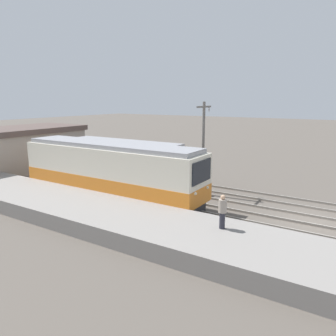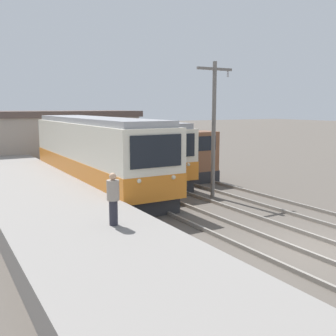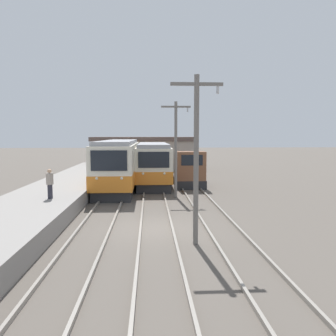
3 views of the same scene
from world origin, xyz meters
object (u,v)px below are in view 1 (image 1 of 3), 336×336
object	(u,v)px
commuter_train_left	(110,173)
shunting_locomotive	(157,167)
person_on_platform	(222,210)
commuter_train_center	(122,166)
catenary_mast_mid	(203,145)

from	to	relation	value
commuter_train_left	shunting_locomotive	size ratio (longest dim) A/B	2.97
shunting_locomotive	commuter_train_left	bearing A→B (deg)	-178.87
commuter_train_left	person_on_platform	distance (m)	9.82
commuter_train_center	shunting_locomotive	xyz separation A→B (m)	(3.00, -1.23, -0.47)
shunting_locomotive	person_on_platform	bearing A→B (deg)	-132.37
catenary_mast_mid	commuter_train_center	bearing A→B (deg)	103.71
commuter_train_left	commuter_train_center	xyz separation A→B (m)	(2.80, 1.34, -0.12)
shunting_locomotive	person_on_platform	world-z (taller)	shunting_locomotive
commuter_train_center	person_on_platform	xyz separation A→B (m)	(-5.67, -10.74, 0.07)
commuter_train_left	person_on_platform	xyz separation A→B (m)	(-2.87, -9.39, -0.04)
catenary_mast_mid	commuter_train_left	bearing A→B (deg)	131.69
person_on_platform	commuter_train_left	bearing A→B (deg)	73.00
catenary_mast_mid	person_on_platform	distance (m)	8.70
commuter_train_center	person_on_platform	size ratio (longest dim) A/B	6.38
commuter_train_left	commuter_train_center	size ratio (longest dim) A/B	1.35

